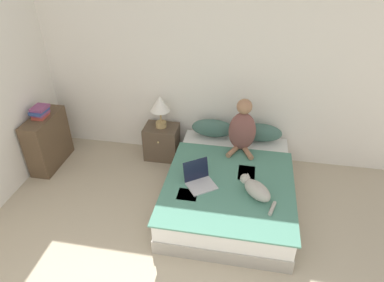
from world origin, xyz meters
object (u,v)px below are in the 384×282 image
object	(u,v)px
bed	(229,188)
bookshelf	(48,141)
person_sitting	(242,129)
pillow_far	(260,132)
laptop_open	(200,180)
pillow_near	(213,128)
cat_tabby	(256,189)
nightstand	(162,142)
book_stack_top	(40,112)
table_lamp	(160,106)

from	to	relation	value
bed	bookshelf	xyz separation A→B (m)	(-2.63, 0.34, 0.18)
person_sitting	bookshelf	world-z (taller)	person_sitting
pillow_far	laptop_open	bearing A→B (deg)	-121.82
pillow_near	person_sitting	size ratio (longest dim) A/B	0.81
pillow_near	person_sitting	xyz separation A→B (m)	(0.42, -0.27, 0.20)
cat_tabby	nightstand	world-z (taller)	cat_tabby
book_stack_top	pillow_far	bearing A→B (deg)	9.84
cat_tabby	table_lamp	bearing A→B (deg)	6.51
bed	book_stack_top	xyz separation A→B (m)	(-2.63, 0.34, 0.65)
cat_tabby	table_lamp	distance (m)	1.83
person_sitting	nightstand	bearing A→B (deg)	168.99
bed	bookshelf	size ratio (longest dim) A/B	2.55
bookshelf	cat_tabby	bearing A→B (deg)	-12.88
pillow_far	laptop_open	xyz separation A→B (m)	(-0.68, -1.09, -0.07)
nightstand	table_lamp	bearing A→B (deg)	75.09
pillow_near	bookshelf	bearing A→B (deg)	-167.42
book_stack_top	laptop_open	bearing A→B (deg)	-14.15
nightstand	laptop_open	bearing A→B (deg)	-54.78
pillow_far	person_sitting	size ratio (longest dim) A/B	0.81
pillow_far	person_sitting	bearing A→B (deg)	-131.91
pillow_near	nightstand	world-z (taller)	pillow_near
person_sitting	book_stack_top	world-z (taller)	person_sitting
bed	nightstand	distance (m)	1.35
bed	cat_tabby	size ratio (longest dim) A/B	4.08
cat_tabby	bookshelf	distance (m)	3.02
bed	table_lamp	world-z (taller)	table_lamp
laptop_open	nightstand	xyz separation A→B (m)	(-0.74, 1.05, -0.22)
table_lamp	bookshelf	size ratio (longest dim) A/B	0.62
pillow_far	bookshelf	world-z (taller)	bookshelf
person_sitting	book_stack_top	xyz separation A→B (m)	(-2.72, -0.24, 0.12)
cat_tabby	laptop_open	size ratio (longest dim) A/B	1.12
table_lamp	bookshelf	world-z (taller)	table_lamp
person_sitting	laptop_open	size ratio (longest dim) A/B	1.71
pillow_near	person_sitting	distance (m)	0.54
pillow_near	bookshelf	size ratio (longest dim) A/B	0.77
bed	bookshelf	world-z (taller)	bookshelf
pillow_far	table_lamp	size ratio (longest dim) A/B	1.24
pillow_near	cat_tabby	size ratio (longest dim) A/B	1.23
pillow_far	laptop_open	distance (m)	1.29
table_lamp	nightstand	bearing A→B (deg)	-104.91
nightstand	bookshelf	xyz separation A→B (m)	(-1.55, -0.47, 0.13)
person_sitting	nightstand	xyz separation A→B (m)	(-1.17, 0.23, -0.49)
cat_tabby	table_lamp	xyz separation A→B (m)	(-1.39, 1.15, 0.34)
pillow_far	table_lamp	distance (m)	1.45
laptop_open	person_sitting	bearing A→B (deg)	26.60
laptop_open	book_stack_top	bearing A→B (deg)	130.29
cat_tabby	book_stack_top	distance (m)	3.04
pillow_far	bookshelf	size ratio (longest dim) A/B	0.77
person_sitting	nightstand	distance (m)	1.29
pillow_far	bookshelf	distance (m)	3.01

